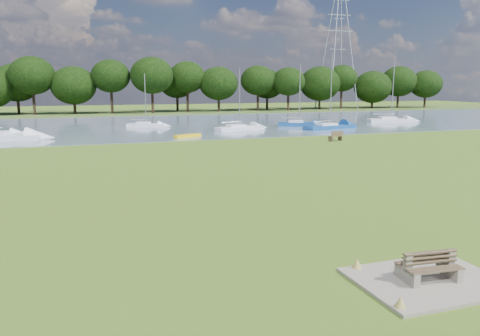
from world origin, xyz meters
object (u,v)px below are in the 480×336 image
object	(u,v)px
riverbank_bench	(336,136)
pylon	(339,28)
kayak	(188,136)
sailboat_1	(329,125)
bench_pair	(429,267)
sailboat_9	(146,124)
sailboat_3	(391,119)
sailboat_2	(299,123)
sailboat_0	(239,127)

from	to	relation	value
riverbank_bench	pylon	xyz separation A→B (m)	(31.02, 52.95, 17.48)
kayak	sailboat_1	world-z (taller)	sailboat_1
bench_pair	sailboat_9	distance (m)	52.73
bench_pair	sailboat_3	bearing A→B (deg)	59.60
sailboat_1	pylon	bearing A→B (deg)	46.55
riverbank_bench	kayak	bearing A→B (deg)	130.93
pylon	sailboat_9	size ratio (longest dim) A/B	4.02
bench_pair	kayak	size ratio (longest dim) A/B	0.56
sailboat_1	sailboat_2	size ratio (longest dim) A/B	1.16
sailboat_9	sailboat_2	bearing A→B (deg)	9.29
sailboat_1	riverbank_bench	bearing A→B (deg)	-128.77
riverbank_bench	kayak	xyz separation A→B (m)	(-13.54, 7.99, -0.32)
pylon	sailboat_3	xyz separation A→B (m)	(-11.42, -35.38, -17.42)
bench_pair	sailboat_9	size ratio (longest dim) A/B	0.25
kayak	sailboat_3	size ratio (longest dim) A/B	0.31
sailboat_0	sailboat_1	size ratio (longest dim) A/B	0.80
kayak	sailboat_0	xyz separation A→B (m)	(7.76, 5.50, 0.28)
bench_pair	riverbank_bench	bearing A→B (deg)	69.16
kayak	pylon	xyz separation A→B (m)	(44.56, 44.96, 17.80)
kayak	sailboat_2	distance (m)	19.27
sailboat_3	sailboat_2	bearing A→B (deg)	-161.38
riverbank_bench	sailboat_3	bearing A→B (deg)	23.35
sailboat_0	sailboat_9	world-z (taller)	sailboat_0
bench_pair	riverbank_bench	xyz separation A→B (m)	(15.13, 31.05, 0.05)
bench_pair	sailboat_1	bearing A→B (deg)	68.98
sailboat_2	sailboat_9	xyz separation A→B (m)	(-19.97, 5.28, -0.07)
pylon	sailboat_0	xyz separation A→B (m)	(-36.81, -39.46, -17.52)
kayak	sailboat_9	distance (m)	13.93
riverbank_bench	sailboat_9	bearing A→B (deg)	108.21
sailboat_1	sailboat_9	world-z (taller)	sailboat_1
riverbank_bench	sailboat_9	xyz separation A→B (m)	(-16.17, 21.67, -0.06)
bench_pair	pylon	world-z (taller)	pylon
sailboat_0	sailboat_3	size ratio (longest dim) A/B	0.76
sailboat_0	sailboat_1	distance (m)	11.75
kayak	pylon	bearing A→B (deg)	22.06
bench_pair	kayak	xyz separation A→B (m)	(1.59, 39.04, -0.26)
sailboat_2	kayak	bearing A→B (deg)	-131.94
riverbank_bench	sailboat_0	xyz separation A→B (m)	(-5.78, 13.50, -0.04)
bench_pair	sailboat_0	world-z (taller)	sailboat_0
kayak	bench_pair	bearing A→B (deg)	-115.53
kayak	sailboat_2	world-z (taller)	sailboat_2
sailboat_0	sailboat_3	xyz separation A→B (m)	(25.39, 4.07, 0.10)
bench_pair	sailboat_2	world-z (taller)	sailboat_2
kayak	sailboat_0	size ratio (longest dim) A/B	0.41
sailboat_2	sailboat_3	xyz separation A→B (m)	(15.81, 1.18, 0.05)
sailboat_1	sailboat_3	distance (m)	15.05
kayak	sailboat_2	bearing A→B (deg)	2.63
sailboat_3	sailboat_9	size ratio (longest dim) A/B	1.44
sailboat_0	sailboat_1	world-z (taller)	sailboat_1
sailboat_0	pylon	bearing A→B (deg)	32.99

